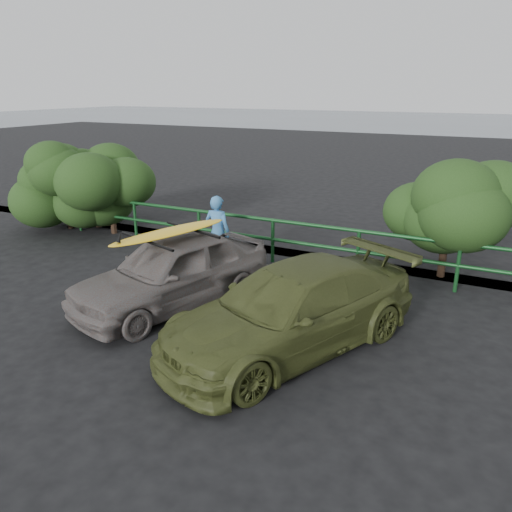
{
  "coord_description": "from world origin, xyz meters",
  "views": [
    {
      "loc": [
        5.57,
        -4.98,
        3.87
      ],
      "look_at": [
        1.78,
        2.58,
        1.0
      ],
      "focal_mm": 35.0,
      "sensor_mm": 36.0,
      "label": 1
    }
  ],
  "objects_px": {
    "guardrail": "(235,235)",
    "sedan": "(172,271)",
    "olive_vehicle": "(291,310)",
    "surfboard": "(170,232)",
    "man": "(218,232)"
  },
  "relations": [
    {
      "from": "guardrail",
      "to": "man",
      "type": "xyz_separation_m",
      "value": [
        0.06,
        -0.88,
        0.3
      ]
    },
    {
      "from": "olive_vehicle",
      "to": "man",
      "type": "height_order",
      "value": "man"
    },
    {
      "from": "guardrail",
      "to": "olive_vehicle",
      "type": "bearing_deg",
      "value": -50.24
    },
    {
      "from": "olive_vehicle",
      "to": "man",
      "type": "xyz_separation_m",
      "value": [
        -2.88,
        2.66,
        0.18
      ]
    },
    {
      "from": "sedan",
      "to": "olive_vehicle",
      "type": "xyz_separation_m",
      "value": [
        2.58,
        -0.52,
        -0.02
      ]
    },
    {
      "from": "guardrail",
      "to": "surfboard",
      "type": "xyz_separation_m",
      "value": [
        0.37,
        -3.02,
        0.9
      ]
    },
    {
      "from": "man",
      "to": "surfboard",
      "type": "distance_m",
      "value": 2.24
    },
    {
      "from": "guardrail",
      "to": "surfboard",
      "type": "distance_m",
      "value": 3.17
    },
    {
      "from": "sedan",
      "to": "surfboard",
      "type": "xyz_separation_m",
      "value": [
        0.0,
        0.0,
        0.75
      ]
    },
    {
      "from": "sedan",
      "to": "surfboard",
      "type": "bearing_deg",
      "value": 17.47
    },
    {
      "from": "man",
      "to": "surfboard",
      "type": "relative_size",
      "value": 0.67
    },
    {
      "from": "sedan",
      "to": "guardrail",
      "type": "bearing_deg",
      "value": 114.39
    },
    {
      "from": "guardrail",
      "to": "olive_vehicle",
      "type": "xyz_separation_m",
      "value": [
        2.94,
        -3.53,
        0.13
      ]
    },
    {
      "from": "guardrail",
      "to": "sedan",
      "type": "bearing_deg",
      "value": -83.08
    },
    {
      "from": "olive_vehicle",
      "to": "surfboard",
      "type": "height_order",
      "value": "surfboard"
    }
  ]
}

